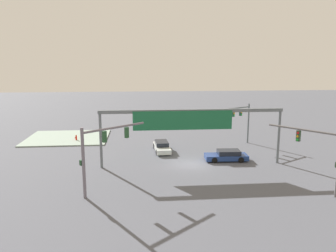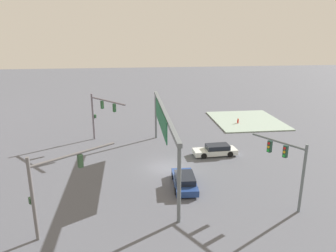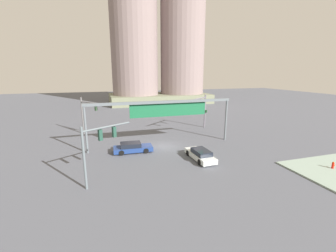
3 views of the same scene
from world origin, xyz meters
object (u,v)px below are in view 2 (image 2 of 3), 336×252
traffic_signal_near_corner (289,161)px  traffic_signal_opposite_side (53,180)px  fire_hydrant_on_curb (238,121)px  sedan_car_waiting_far (184,181)px  sedan_car_approaching (216,150)px  traffic_signal_cross_street (100,110)px

traffic_signal_near_corner → traffic_signal_opposite_side: size_ratio=0.93×
traffic_signal_near_corner → fire_hydrant_on_curb: 23.17m
traffic_signal_opposite_side → fire_hydrant_on_curb: traffic_signal_opposite_side is taller
traffic_signal_near_corner → fire_hydrant_on_curb: (22.60, -3.92, -3.28)m
fire_hydrant_on_curb → traffic_signal_opposite_side: bearing=138.7°
traffic_signal_opposite_side → sedan_car_waiting_far: (5.30, -9.74, -3.26)m
traffic_signal_opposite_side → sedan_car_approaching: 19.25m
traffic_signal_cross_street → traffic_signal_opposite_side: bearing=-45.0°
traffic_signal_near_corner → sedan_car_approaching: bearing=-17.3°
traffic_signal_near_corner → traffic_signal_cross_street: 23.05m
traffic_signal_opposite_side → sedan_car_waiting_far: 11.56m
sedan_car_waiting_far → traffic_signal_cross_street: bearing=34.5°
traffic_signal_near_corner → traffic_signal_opposite_side: traffic_signal_opposite_side is taller
traffic_signal_opposite_side → traffic_signal_cross_street: traffic_signal_cross_street is taller
traffic_signal_opposite_side → sedan_car_approaching: bearing=2.9°
traffic_signal_near_corner → sedan_car_approaching: size_ratio=1.12×
traffic_signal_near_corner → sedan_car_waiting_far: size_ratio=1.13×
traffic_signal_cross_street → sedan_car_waiting_far: 15.81m
traffic_signal_opposite_side → traffic_signal_cross_street: bearing=47.5°
traffic_signal_near_corner → fire_hydrant_on_curb: bearing=-40.6°
traffic_signal_near_corner → sedan_car_waiting_far: (3.98, 7.32, -3.19)m
traffic_signal_near_corner → traffic_signal_opposite_side: bearing=63.7°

